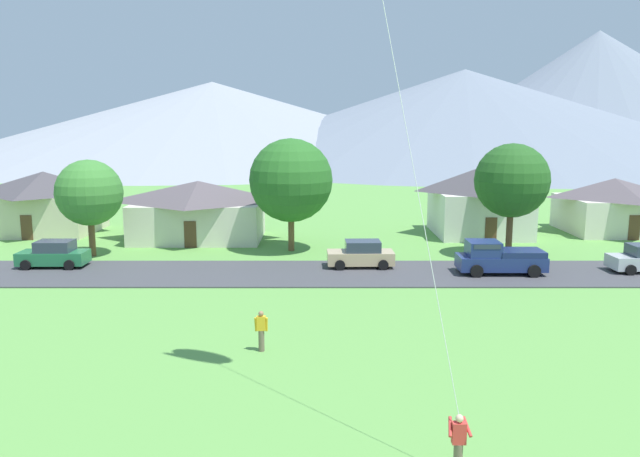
{
  "coord_description": "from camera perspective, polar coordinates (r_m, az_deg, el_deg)",
  "views": [
    {
      "loc": [
        -1.66,
        -7.6,
        9.04
      ],
      "look_at": [
        -1.68,
        17.09,
        4.84
      ],
      "focal_mm": 34.46,
      "sensor_mm": 36.0,
      "label": 1
    }
  ],
  "objects": [
    {
      "name": "mountain_west_ridge",
      "position": [
        187.18,
        24.25,
        11.25
      ],
      "size": [
        102.05,
        102.05,
        33.93
      ],
      "primitive_type": "cone",
      "color": "slate",
      "rests_on": "ground"
    },
    {
      "name": "road_strip",
      "position": [
        37.67,
        2.58,
        -4.17
      ],
      "size": [
        160.0,
        6.68,
        0.08
      ],
      "primitive_type": "cube",
      "color": "#424247",
      "rests_on": "ground"
    },
    {
      "name": "mountain_far_east_ridge",
      "position": [
        162.72,
        -9.85,
        9.81
      ],
      "size": [
        139.01,
        139.01,
        19.71
      ],
      "primitive_type": "cone",
      "color": "#8E939E",
      "rests_on": "ground"
    },
    {
      "name": "tree_center",
      "position": [
        43.83,
        -2.68,
        4.48
      ],
      "size": [
        5.96,
        5.96,
        8.08
      ],
      "color": "brown",
      "rests_on": "ground"
    },
    {
      "name": "watcher_person",
      "position": [
        25.07,
        -5.43,
        -9.38
      ],
      "size": [
        0.56,
        0.24,
        1.68
      ],
      "color": "#70604C",
      "rests_on": "ground"
    },
    {
      "name": "parked_car_tan_mid_east",
      "position": [
        39.09,
        3.87,
        -2.43
      ],
      "size": [
        4.24,
        2.16,
        1.68
      ],
      "color": "tan",
      "rests_on": "road_strip"
    },
    {
      "name": "house_right_center",
      "position": [
        56.52,
        -24.12,
        2.34
      ],
      "size": [
        8.8,
        7.72,
        5.15
      ],
      "color": "beige",
      "rests_on": "ground"
    },
    {
      "name": "house_leftmost",
      "position": [
        57.38,
        25.62,
        2.03
      ],
      "size": [
        8.34,
        8.09,
        4.58
      ],
      "color": "beige",
      "rests_on": "ground"
    },
    {
      "name": "pickup_truck_navy_west_side",
      "position": [
        38.81,
        16.28,
        -2.6
      ],
      "size": [
        5.21,
        2.34,
        1.99
      ],
      "color": "navy",
      "rests_on": "road_strip"
    },
    {
      "name": "parked_car_green_mid_west",
      "position": [
        42.53,
        -23.44,
        -2.23
      ],
      "size": [
        4.22,
        2.11,
        1.68
      ],
      "color": "#237042",
      "rests_on": "road_strip"
    },
    {
      "name": "house_rightmost",
      "position": [
        49.44,
        -11.15,
        1.77
      ],
      "size": [
        10.61,
        7.47,
        4.65
      ],
      "color": "beige",
      "rests_on": "ground"
    },
    {
      "name": "tree_left_of_center",
      "position": [
        44.85,
        -20.6,
        3.12
      ],
      "size": [
        4.52,
        4.52,
        6.69
      ],
      "color": "brown",
      "rests_on": "ground"
    },
    {
      "name": "tree_near_left",
      "position": [
        43.58,
        17.43,
        4.25
      ],
      "size": [
        5.02,
        5.02,
        7.8
      ],
      "color": "brown",
      "rests_on": "ground"
    },
    {
      "name": "mountain_central_ridge",
      "position": [
        158.84,
        13.23,
        10.18
      ],
      "size": [
        137.18,
        137.18,
        22.36
      ],
      "primitive_type": "cone",
      "color": "slate",
      "rests_on": "ground"
    },
    {
      "name": "house_left_center",
      "position": [
        52.31,
        14.6,
        2.59
      ],
      "size": [
        7.74,
        8.26,
        5.57
      ],
      "color": "silver",
      "rests_on": "ground"
    }
  ]
}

